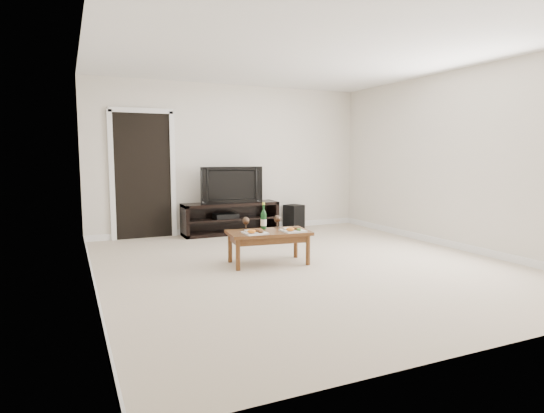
{
  "coord_description": "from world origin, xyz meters",
  "views": [
    {
      "loc": [
        -2.7,
        -4.94,
        1.39
      ],
      "look_at": [
        -0.24,
        0.48,
        0.7
      ],
      "focal_mm": 30.0,
      "sensor_mm": 36.0,
      "label": 1
    }
  ],
  "objects_px": {
    "media_console": "(231,218)",
    "television": "(230,185)",
    "coffee_table": "(269,247)",
    "subwoofer": "(294,217)"
  },
  "relations": [
    {
      "from": "media_console",
      "to": "television",
      "type": "distance_m",
      "value": 0.59
    },
    {
      "from": "television",
      "to": "coffee_table",
      "type": "xyz_separation_m",
      "value": [
        -0.28,
        -2.26,
        -0.65
      ]
    },
    {
      "from": "television",
      "to": "subwoofer",
      "type": "xyz_separation_m",
      "value": [
        1.29,
        0.09,
        -0.64
      ]
    },
    {
      "from": "coffee_table",
      "to": "media_console",
      "type": "bearing_deg",
      "value": 83.03
    },
    {
      "from": "television",
      "to": "media_console",
      "type": "bearing_deg",
      "value": 0.0
    },
    {
      "from": "television",
      "to": "coffee_table",
      "type": "bearing_deg",
      "value": -94.28
    },
    {
      "from": "media_console",
      "to": "coffee_table",
      "type": "bearing_deg",
      "value": -96.97
    },
    {
      "from": "subwoofer",
      "to": "television",
      "type": "bearing_deg",
      "value": 165.87
    },
    {
      "from": "subwoofer",
      "to": "coffee_table",
      "type": "xyz_separation_m",
      "value": [
        -1.56,
        -2.35,
        -0.01
      ]
    },
    {
      "from": "television",
      "to": "coffee_table",
      "type": "height_order",
      "value": "television"
    }
  ]
}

